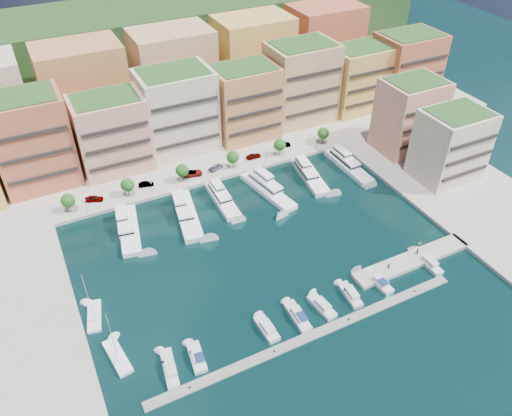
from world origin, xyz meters
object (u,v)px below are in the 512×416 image
Objects in this scene: sailboat_0 at (118,357)px; car_5 at (283,144)px; yacht_1 at (128,227)px; car_2 at (192,173)px; cruiser_3 at (267,329)px; tender_3 at (420,243)px; lamppost_2 at (211,170)px; lamppost_4 at (316,142)px; tree_2 at (182,170)px; yacht_3 at (222,198)px; yacht_6 at (347,164)px; tree_0 at (68,201)px; tree_1 at (127,185)px; lamppost_1 at (151,186)px; cruiser_6 at (350,295)px; car_4 at (254,156)px; person_0 at (389,266)px; tender_2 at (414,249)px; person_1 at (417,251)px; cruiser_9 at (428,263)px; car_1 at (146,184)px; lamppost_0 at (86,204)px; tender_0 at (357,269)px; car_0 at (94,198)px; yacht_5 at (309,174)px; tree_3 at (233,157)px; car_3 at (216,167)px; cruiser_0 at (170,369)px; yacht_4 at (267,189)px; cruiser_7 at (380,283)px; sailboat_1 at (95,317)px; tree_5 at (323,133)px; lamppost_3 at (266,155)px; cruiser_4 at (298,316)px.

car_5 is at bearing 38.92° from sailboat_0.
yacht_1 is 3.30× the size of car_2.
cruiser_3 reaches higher than tender_3.
lamppost_4 is at bearing 0.00° from lamppost_2.
tree_2 is 14.72m from yacht_3.
yacht_6 is 21.86m from car_5.
tree_0 is 1.35× the size of lamppost_2.
tree_1 is 1.35× the size of lamppost_1.
tree_1 is 0.72× the size of cruiser_6.
person_0 is at bearing -172.65° from car_4.
tender_2 is (57.49, -52.48, -4.37)m from tree_1.
person_1 is (72.40, -3.90, 1.62)m from sailboat_0.
lamppost_1 is 75.58m from cruiser_9.
car_1 is (-54.42, 4.67, -2.12)m from lamppost_4.
tree_2 is 1.35× the size of lamppost_0.
cruiser_9 is at bearing -54.86° from tree_2.
tree_0 reaches higher than tender_0.
sailboat_0 is 3.08× the size of car_1.
yacht_3 is at bearing 138.32° from car_5.
lamppost_0 reaches higher than car_0.
lamppost_0 is 0.21× the size of yacht_5.
tree_3 is 1.13× the size of car_3.
sailboat_0 reaches higher than cruiser_9.
tree_2 is at bearing 4.70° from lamppost_0.
cruiser_6 is 1.30× the size of car_2.
car_2 reaches higher than cruiser_3.
lamppost_0 is at bearing -169.15° from tree_1.
tree_3 is at bearing 113.19° from cruiser_9.
cruiser_0 is at bearing -158.71° from car_0.
car_4 is (-23.94, 16.00, 0.60)m from yacht_6.
tree_3 is 41.47m from car_0.
lamppost_0 is 39.17m from car_3.
yacht_4 reaches higher than car_0.
lamppost_2 is 33.65m from car_0.
yacht_3 is at bearing 113.44° from cruiser_7.
cruiser_9 is 2.34× the size of tender_2.
car_3 is at bearing 5.65° from lamppost_0.
yacht_4 is 2.96× the size of cruiser_7.
yacht_3 is 13.12× the size of tender_3.
cruiser_7 is at bearing -100.42° from yacht_5.
tree_5 is at bearing 25.03° from sailboat_1.
car_3 is (34.98, 59.65, 1.18)m from cruiser_0.
tree_0 is 0.67× the size of cruiser_9.
yacht_6 reaches higher than car_4.
car_3 is at bearing 50.38° from sailboat_0.
sailboat_1 is (-60.66, 19.68, -0.26)m from cruiser_7.
yacht_1 is at bearing 30.40° from tender_0.
lamppost_3 is 36.78m from car_1.
tree_3 is 0.43× the size of sailboat_1.
yacht_5 reaches higher than cruiser_4.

